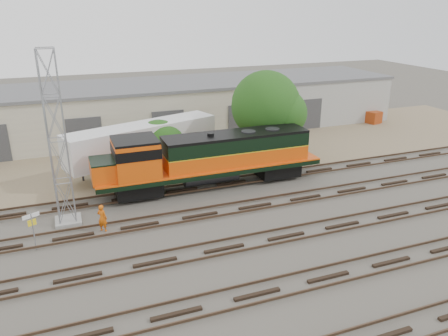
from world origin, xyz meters
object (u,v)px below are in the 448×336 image
object	(u,v)px
locomotive	(207,158)
worker	(102,218)
signal_tower	(58,144)
semi_trailer	(147,141)

from	to	relation	value
locomotive	worker	distance (m)	9.40
locomotive	worker	size ratio (longest dim) A/B	9.84
locomotive	signal_tower	distance (m)	10.87
locomotive	worker	bearing A→B (deg)	-152.75
signal_tower	semi_trailer	world-z (taller)	signal_tower
locomotive	signal_tower	size ratio (longest dim) A/B	1.59
semi_trailer	worker	bearing A→B (deg)	-134.66
locomotive	semi_trailer	bearing A→B (deg)	122.36
worker	semi_trailer	size ratio (longest dim) A/B	0.13
locomotive	worker	world-z (taller)	locomotive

